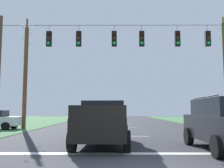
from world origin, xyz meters
name	(u,v)px	position (x,y,z in m)	size (l,w,h in m)	color
stop_bar_stripe	(137,153)	(0.00, 2.69, 0.00)	(13.23, 0.45, 0.01)	white
lane_dash_0	(128,136)	(0.00, 8.69, 0.00)	(0.15, 2.50, 0.01)	white
lane_dash_1	(123,128)	(0.00, 15.97, 0.00)	(0.15, 2.50, 0.01)	white
lane_dash_2	(121,123)	(0.00, 23.51, 0.00)	(0.15, 2.50, 0.01)	white
lane_dash_3	(119,121)	(0.00, 31.38, 0.00)	(0.15, 2.50, 0.01)	white
lane_dash_4	(118,119)	(0.00, 39.27, 0.00)	(0.15, 2.50, 0.01)	white
overhead_signal_span	(124,65)	(-0.16, 8.99, 4.32)	(15.76, 0.31, 7.45)	brown
pickup_truck	(103,123)	(-1.30, 4.85, 0.97)	(2.41, 5.45, 1.95)	black
utility_pole_near_left	(25,74)	(-8.22, 14.57, 4.51)	(0.34, 1.95, 9.33)	brown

